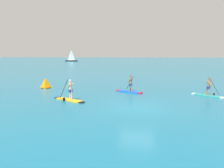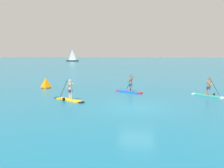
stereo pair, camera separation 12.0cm
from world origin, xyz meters
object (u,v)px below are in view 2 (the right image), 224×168
at_px(paddleboarder_mid_center, 129,89).
at_px(race_marker_buoy, 46,83).
at_px(paddleboarder_near_left, 69,96).
at_px(paddleboarder_far_right, 208,91).
at_px(sailboat_left_horizon, 72,60).

distance_m(paddleboarder_mid_center, race_marker_buoy, 9.45).
bearing_deg(paddleboarder_mid_center, race_marker_buoy, 21.85).
distance_m(paddleboarder_near_left, paddleboarder_far_right, 12.20).
bearing_deg(paddleboarder_far_right, race_marker_buoy, -148.96).
distance_m(race_marker_buoy, sailboat_left_horizon, 85.82).
distance_m(paddleboarder_far_right, sailboat_left_horizon, 94.05).
bearing_deg(paddleboarder_mid_center, sailboat_left_horizon, -37.40).
xyz_separation_m(paddleboarder_mid_center, paddleboarder_far_right, (7.09, -1.01, 0.10)).
bearing_deg(sailboat_left_horizon, paddleboarder_far_right, -66.70).
relative_size(paddleboarder_far_right, race_marker_buoy, 2.11).
height_order(paddleboarder_near_left, race_marker_buoy, paddleboarder_near_left).
relative_size(paddleboarder_mid_center, paddleboarder_far_right, 1.11).
height_order(race_marker_buoy, sailboat_left_horizon, sailboat_left_horizon).
bearing_deg(sailboat_left_horizon, race_marker_buoy, -75.92).
relative_size(paddleboarder_near_left, paddleboarder_mid_center, 1.10).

